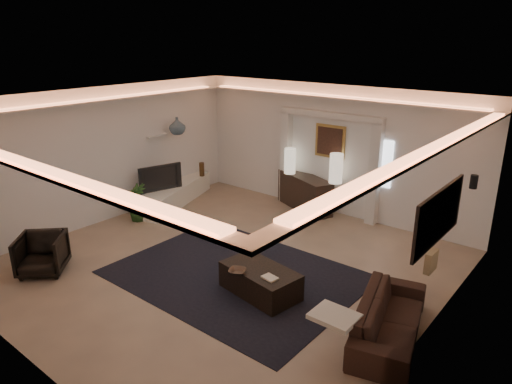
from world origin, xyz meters
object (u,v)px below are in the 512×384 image
Objects in this scene: sofa at (389,319)px; coffee_table at (260,282)px; armchair at (42,254)px; console at (305,192)px.

sofa is 2.07m from coffee_table.
coffee_table is (-2.05, -0.21, -0.08)m from sofa.
coffee_table is at bearing -16.29° from armchair.
console is 2.10× the size of armchair.
sofa is 1.56× the size of coffee_table.
console is 5.74m from armchair.
armchair reaches higher than sofa.
armchair is at bearing -84.99° from console.
armchair reaches higher than coffee_table.
console reaches higher than coffee_table.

